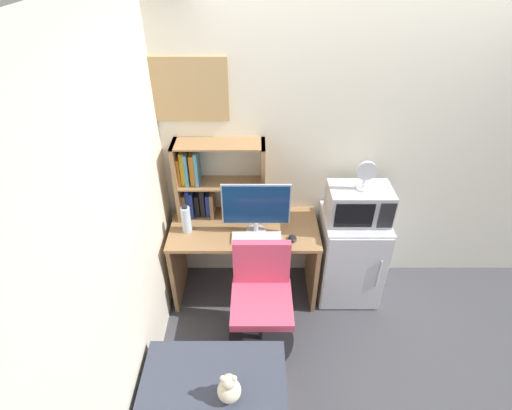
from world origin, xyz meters
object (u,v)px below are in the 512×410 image
water_bottle (186,219)px  mini_fridge (349,256)px  microwave (359,204)px  teddy_bear (229,389)px  wall_corkboard (187,90)px  desk_fan (366,174)px  keyboard (256,238)px  hutch_bookshelf (207,182)px  monitor (256,206)px  desk_chair (261,304)px  computer_mouse (292,238)px

water_bottle → mini_fridge: water_bottle is taller
microwave → teddy_bear: (-1.00, -1.31, -0.44)m
teddy_bear → wall_corkboard: bearing=102.4°
desk_fan → keyboard: bearing=-169.2°
keyboard → microwave: 0.87m
microwave → wall_corkboard: bearing=168.7°
desk_fan → hutch_bookshelf: bearing=171.8°
keyboard → wall_corkboard: bearing=139.7°
monitor → keyboard: size_ratio=1.38×
keyboard → desk_fan: 0.99m
hutch_bookshelf → mini_fridge: bearing=-8.2°
water_bottle → microwave: 1.41m
mini_fridge → wall_corkboard: size_ratio=1.39×
hutch_bookshelf → monitor: (0.41, -0.25, -0.08)m
monitor → water_bottle: bearing=178.9°
monitor → mini_fridge: (0.83, 0.07, -0.59)m
desk_chair → teddy_bear: bearing=-104.5°
microwave → desk_fan: (0.01, -0.01, 0.28)m
computer_mouse → water_bottle: size_ratio=0.36×
keyboard → desk_fan: desk_fan is taller
keyboard → computer_mouse: 0.29m
water_bottle → teddy_bear: size_ratio=1.16×
water_bottle → desk_fan: 1.47m
mini_fridge → desk_fan: desk_fan is taller
microwave → hutch_bookshelf: bearing=172.0°
monitor → keyboard: (0.00, -0.09, -0.25)m
hutch_bookshelf → desk_fan: size_ratio=2.98×
monitor → wall_corkboard: wall_corkboard is taller
hutch_bookshelf → mini_fridge: hutch_bookshelf is taller
keyboard → wall_corkboard: size_ratio=0.65×
microwave → desk_chair: (-0.79, -0.52, -0.60)m
computer_mouse → monitor: bearing=159.6°
microwave → desk_fan: bearing=-30.9°
wall_corkboard → desk_chair: bearing=-55.0°
water_bottle → microwave: bearing=2.6°
monitor → desk_chair: size_ratio=0.61×
monitor → water_bottle: 0.59m
computer_mouse → mini_fridge: mini_fridge is taller
mini_fridge → wall_corkboard: (-1.34, 0.27, 1.41)m
hutch_bookshelf → desk_chair: size_ratio=0.83×
mini_fridge → microwave: bearing=89.6°
monitor → keyboard: 0.26m
computer_mouse → mini_fridge: size_ratio=0.11×
computer_mouse → desk_chair: size_ratio=0.10×
water_bottle → desk_fan: bearing=2.4°
mini_fridge → microwave: size_ratio=1.68×
keyboard → computer_mouse: (0.29, -0.02, 0.01)m
water_bottle → wall_corkboard: size_ratio=0.42×
mini_fridge → desk_fan: (0.01, -0.00, 0.85)m
monitor → microwave: 0.84m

